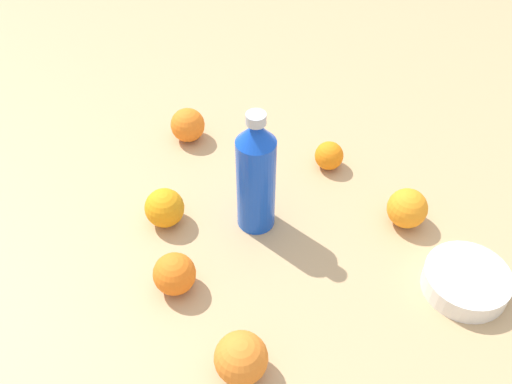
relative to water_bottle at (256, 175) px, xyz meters
name	(u,v)px	position (x,y,z in m)	size (l,w,h in m)	color
ground_plane	(267,221)	(-0.01, -0.02, -0.12)	(2.40, 2.40, 0.00)	tan
water_bottle	(256,175)	(0.00, 0.00, 0.00)	(0.07, 0.07, 0.26)	blue
orange_0	(165,208)	(0.07, 0.16, -0.08)	(0.08, 0.08, 0.08)	orange
orange_1	(241,358)	(-0.28, 0.15, -0.08)	(0.08, 0.08, 0.08)	orange
orange_2	(407,208)	(-0.12, -0.26, -0.08)	(0.08, 0.08, 0.08)	orange
orange_3	(329,156)	(0.08, -0.21, -0.09)	(0.06, 0.06, 0.06)	orange
orange_4	(188,125)	(0.29, 0.03, -0.08)	(0.08, 0.08, 0.08)	orange
orange_5	(174,274)	(-0.08, 0.19, -0.09)	(0.07, 0.07, 0.07)	orange
ceramic_bowl	(466,281)	(-0.29, -0.27, -0.10)	(0.15, 0.15, 0.04)	white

